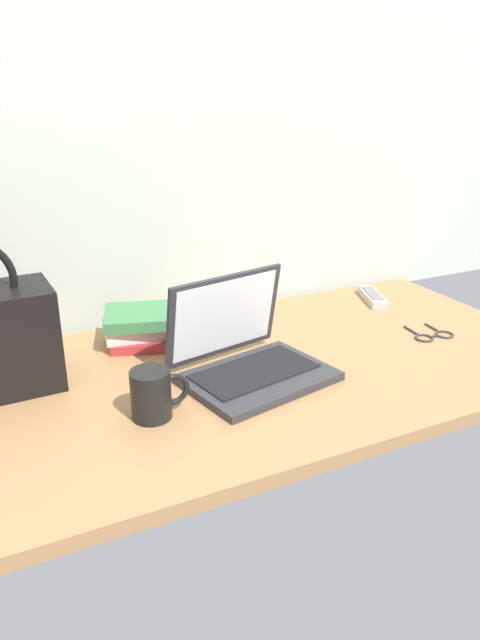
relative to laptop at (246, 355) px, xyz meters
name	(u,v)px	position (x,y,z in m)	size (l,w,h in m)	color
desk	(236,375)	(-0.01, 0.03, -0.06)	(1.60, 0.76, 0.03)	#A87A4C
laptop	(246,355)	(0.00, 0.00, 0.00)	(0.35, 0.31, 0.22)	#2D2D33
coffee_mug	(153,394)	(-0.24, -0.08, 0.00)	(0.12, 0.08, 0.10)	black
remote_control_near	(372,297)	(0.56, 0.27, -0.03)	(0.10, 0.17, 0.02)	#B7B7B7
eyeglasses	(433,336)	(0.53, -0.02, -0.04)	(0.11, 0.11, 0.01)	#333338
book_stack	(143,326)	(-0.15, 0.27, 0.00)	(0.22, 0.20, 0.08)	#B23333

